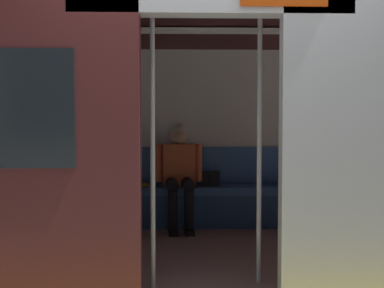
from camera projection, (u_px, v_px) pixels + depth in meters
name	position (u px, v px, depth m)	size (l,w,h in m)	color
train_car	(196.00, 93.00, 4.39)	(6.40, 2.95, 2.25)	silver
bench_seat	(197.00, 196.00, 5.58)	(3.09, 0.44, 0.48)	#38609E
person_seated	(179.00, 169.00, 5.51)	(0.55, 0.69, 1.21)	#CC5933
handbag	(209.00, 178.00, 5.66)	(0.26, 0.15, 0.17)	black
book	(141.00, 185.00, 5.62)	(0.15, 0.22, 0.03)	gold
grab_pole_door	(153.00, 147.00, 3.46)	(0.04, 0.04, 2.11)	silver
grab_pole_far	(259.00, 146.00, 3.58)	(0.04, 0.04, 2.11)	silver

